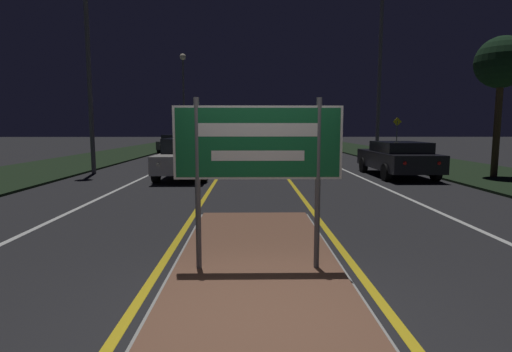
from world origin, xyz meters
name	(u,v)px	position (x,y,z in m)	size (l,w,h in m)	color
ground_plane	(261,328)	(0.00, 0.00, 0.00)	(160.00, 160.00, 0.00)	#232326
median_island	(258,272)	(0.00, 1.39, 0.04)	(2.30, 6.89, 0.10)	#999993
verge_left	(91,160)	(-9.50, 20.00, 0.04)	(5.00, 100.00, 0.08)	black
verge_right	(410,159)	(9.50, 20.00, 0.04)	(5.00, 100.00, 0.08)	black
centre_line_yellow_left	(232,154)	(-1.34, 25.00, 0.00)	(0.12, 70.00, 0.01)	gold
centre_line_yellow_right	(270,154)	(1.34, 25.00, 0.00)	(0.12, 70.00, 0.01)	gold
lane_line_white_left	(193,154)	(-4.20, 25.00, 0.00)	(0.12, 70.00, 0.01)	silver
lane_line_white_right	(309,154)	(4.20, 25.00, 0.00)	(0.12, 70.00, 0.01)	silver
edge_line_white_left	(151,155)	(-7.20, 25.00, 0.00)	(0.10, 70.00, 0.01)	silver
edge_line_white_right	(351,154)	(7.20, 25.00, 0.00)	(0.10, 70.00, 0.01)	silver
highway_sign	(258,150)	(0.00, 1.39, 1.63)	(2.12, 0.07, 2.18)	#56565B
streetlight_left_far	(183,84)	(-6.46, 35.50, 6.10)	(0.59, 0.59, 8.91)	#56565B
streetlight_right_near	(380,48)	(6.59, 17.25, 5.93)	(0.53, 0.53, 9.15)	#56565B
car_receding_0	(397,158)	(5.71, 11.92, 0.74)	(2.02, 4.69, 1.37)	black
car_receding_1	(291,145)	(2.66, 22.77, 0.78)	(1.85, 4.64, 1.51)	#4C514C
car_receding_2	(316,140)	(6.06, 33.31, 0.76)	(1.86, 4.39, 1.42)	black
car_approaching_0	(186,157)	(-2.55, 11.75, 0.79)	(1.88, 4.65, 1.51)	silver
car_approaching_1	(174,143)	(-6.00, 27.62, 0.72)	(1.97, 4.29, 1.36)	#4C514C
warning_sign	(397,132)	(10.02, 23.77, 1.60)	(0.60, 0.06, 2.54)	#56565B
roadside_palm_right	(502,64)	(9.05, 11.07, 4.19)	(1.85, 1.85, 5.12)	#4C3823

